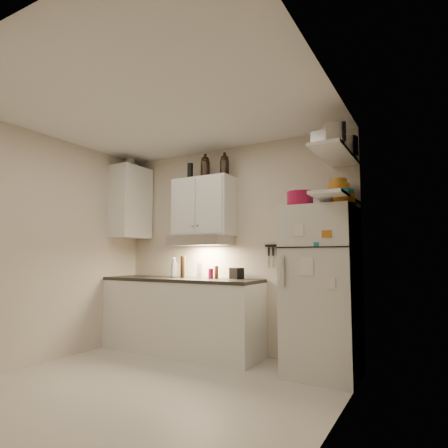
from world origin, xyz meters
The scene contains 36 objects.
floor centered at (0.00, 0.00, -0.01)m, with size 3.20×3.00×0.02m, color beige.
ceiling centered at (0.00, 0.00, 2.61)m, with size 3.20×3.00×0.02m, color white.
back_wall centered at (0.00, 1.51, 1.30)m, with size 3.20×0.02×2.60m, color beige.
left_wall centered at (-1.61, 0.00, 1.30)m, with size 0.02×3.00×2.60m, color beige.
right_wall centered at (1.61, 0.00, 1.30)m, with size 0.02×3.00×2.60m, color beige.
base_cabinet centered at (-0.55, 1.20, 0.44)m, with size 2.10×0.60×0.88m, color white.
countertop centered at (-0.55, 1.20, 0.90)m, with size 2.10×0.62×0.04m, color #272321.
upper_cabinet centered at (-0.30, 1.33, 1.83)m, with size 0.80×0.33×0.75m, color white.
side_cabinet centered at (-1.44, 1.20, 1.95)m, with size 0.33×0.55×1.00m, color white.
range_hood centered at (-0.30, 1.27, 1.39)m, with size 0.76×0.46×0.12m, color silver.
fridge centered at (1.25, 1.16, 0.85)m, with size 0.70×0.68×1.70m, color silver.
shelf_hi centered at (1.45, 1.02, 2.20)m, with size 0.30×0.95×0.03m, color white.
shelf_lo centered at (1.45, 1.02, 1.76)m, with size 0.30×0.95×0.03m, color white.
knife_strip centered at (0.70, 1.49, 1.32)m, with size 0.42×0.02×0.03m, color black.
dutch_oven centered at (1.09, 1.00, 1.78)m, with size 0.27×0.27×0.15m, color #A81340.
book_stack centered at (1.52, 0.99, 1.74)m, with size 0.19×0.24×0.08m, color #B96917.
spice_jar centered at (1.30, 1.10, 1.75)m, with size 0.06×0.06×0.10m, color silver.
stock_pot centered at (1.49, 1.27, 2.32)m, with size 0.29×0.29×0.21m, color silver.
tin_a centered at (1.37, 0.90, 2.31)m, with size 0.19×0.17×0.19m, color #AAAAAD.
tin_b centered at (1.52, 0.71, 2.30)m, with size 0.18×0.18×0.18m, color #AAAAAD.
bowl_teal centered at (1.43, 1.30, 1.83)m, with size 0.28×0.28×0.11m, color teal.
bowl_orange centered at (1.41, 1.31, 1.92)m, with size 0.22×0.22×0.07m, color orange.
bowl_yellow centered at (1.41, 1.31, 1.98)m, with size 0.17×0.17×0.06m, color #C18022.
plates centered at (1.45, 1.03, 1.81)m, with size 0.28×0.28×0.07m, color teal.
growler_a centered at (-0.24, 1.28, 2.34)m, with size 0.12×0.12×0.28m, color black, non-canonical shape.
growler_b centered at (0.01, 1.33, 2.34)m, with size 0.12×0.12×0.28m, color black, non-canonical shape.
thermos_a centered at (-0.35, 1.40, 2.30)m, with size 0.07×0.07×0.20m, color black.
thermos_b centered at (-0.49, 1.30, 2.31)m, with size 0.07×0.07×0.22m, color black.
side_jar centered at (-1.51, 1.25, 2.54)m, with size 0.14×0.14×0.18m, color silver.
soap_bottle centered at (-0.67, 1.23, 1.06)m, with size 0.11×0.11×0.29m, color white.
pepper_mill centered at (-0.08, 1.29, 1.00)m, with size 0.05×0.05×0.16m, color brown.
oil_bottle centered at (-0.56, 1.27, 1.06)m, with size 0.05×0.05×0.28m, color #48701C.
vinegar_bottle centered at (-0.53, 1.21, 1.06)m, with size 0.06×0.06×0.28m, color black.
clear_bottle centered at (-0.32, 1.27, 1.01)m, with size 0.06×0.06×0.19m, color silver.
red_jar centered at (-0.12, 1.23, 0.98)m, with size 0.06×0.06×0.13m, color #A81340.
caddy centered at (0.16, 1.36, 0.99)m, with size 0.16×0.11×0.13m, color black.
Camera 1 is at (2.29, -2.69, 1.19)m, focal length 30.00 mm.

